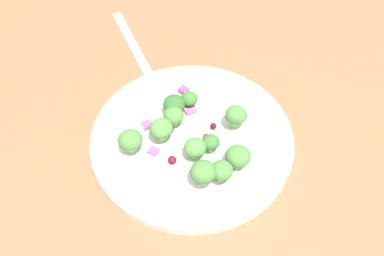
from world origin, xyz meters
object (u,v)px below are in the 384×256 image
at_px(plate, 192,138).
at_px(fork, 139,57).
at_px(broccoli_floret_2, 238,156).
at_px(broccoli_floret_1, 236,115).
at_px(broccoli_floret_0, 189,99).

distance_m(plate, fork, 0.16).
bearing_deg(fork, broccoli_floret_2, 33.95).
relative_size(plate, broccoli_floret_2, 8.44).
xyz_separation_m(plate, broccoli_floret_1, (-0.01, 0.05, 0.03)).
bearing_deg(broccoli_floret_2, broccoli_floret_1, 179.90).
distance_m(plate, broccoli_floret_0, 0.05).
bearing_deg(plate, broccoli_floret_1, 104.95).
bearing_deg(broccoli_floret_0, broccoli_floret_2, 32.49).
bearing_deg(broccoli_floret_2, plate, -128.83).
relative_size(broccoli_floret_0, broccoli_floret_1, 0.81).
height_order(broccoli_floret_0, broccoli_floret_2, broccoli_floret_2).
xyz_separation_m(broccoli_floret_0, broccoli_floret_2, (0.08, 0.05, 0.00)).
height_order(plate, broccoli_floret_0, broccoli_floret_0).
height_order(plate, broccoli_floret_2, broccoli_floret_2).
bearing_deg(plate, broccoli_floret_0, -175.28).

